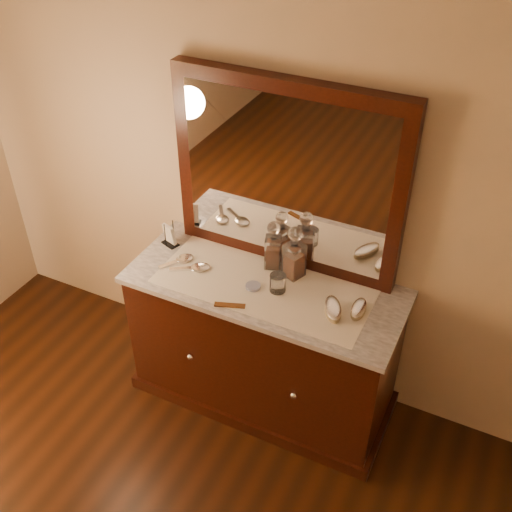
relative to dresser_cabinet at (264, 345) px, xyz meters
name	(u,v)px	position (x,y,z in m)	size (l,w,h in m)	color
dresser_cabinet	(264,345)	(0.00, 0.00, 0.00)	(1.40, 0.55, 0.82)	black
dresser_plinth	(263,390)	(0.00, 0.00, -0.37)	(1.46, 0.59, 0.08)	black
knob_left	(190,357)	(-0.30, -0.28, 0.04)	(0.04, 0.04, 0.04)	silver
knob_right	(294,395)	(0.30, -0.28, 0.04)	(0.04, 0.04, 0.04)	silver
marble_top	(265,287)	(0.00, 0.00, 0.42)	(1.44, 0.59, 0.03)	white
mirror_frame	(287,177)	(0.00, 0.25, 0.94)	(1.20, 0.08, 1.00)	black
mirror_glass	(284,180)	(0.00, 0.21, 0.94)	(1.06, 0.01, 0.86)	white
lace_runner	(263,286)	(0.00, -0.02, 0.44)	(1.10, 0.45, 0.00)	silver
pin_dish	(253,286)	(-0.04, -0.05, 0.45)	(0.08, 0.08, 0.01)	silver
comb	(230,305)	(-0.08, -0.23, 0.45)	(0.15, 0.03, 0.01)	brown
napkin_rack	(170,236)	(-0.62, 0.09, 0.50)	(0.11, 0.09, 0.14)	black
decanter_left	(273,250)	(-0.02, 0.15, 0.55)	(0.11, 0.11, 0.28)	#9B4116
decanter_right	(294,257)	(0.10, 0.13, 0.56)	(0.12, 0.12, 0.30)	#9B4116
brush_near	(333,309)	(0.39, -0.06, 0.47)	(0.15, 0.19, 0.05)	#93815A
brush_far	(359,309)	(0.50, 0.00, 0.47)	(0.08, 0.16, 0.04)	#93815A
hand_mirror_outer	(182,259)	(-0.48, -0.02, 0.45)	(0.15, 0.20, 0.02)	silver
hand_mirror_inner	(197,268)	(-0.37, -0.05, 0.45)	(0.21, 0.16, 0.02)	silver
tumblers	(278,283)	(0.08, -0.02, 0.49)	(0.08, 0.08, 0.09)	white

